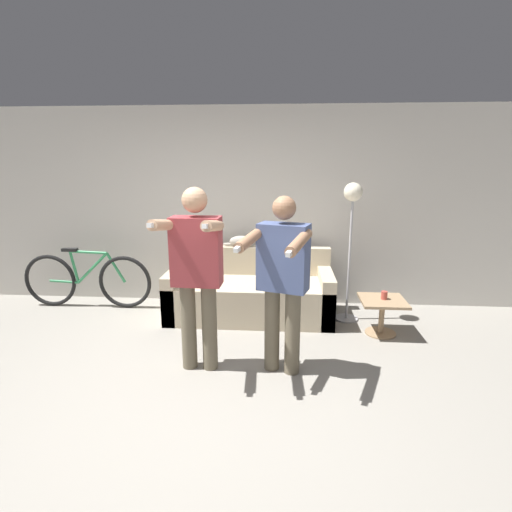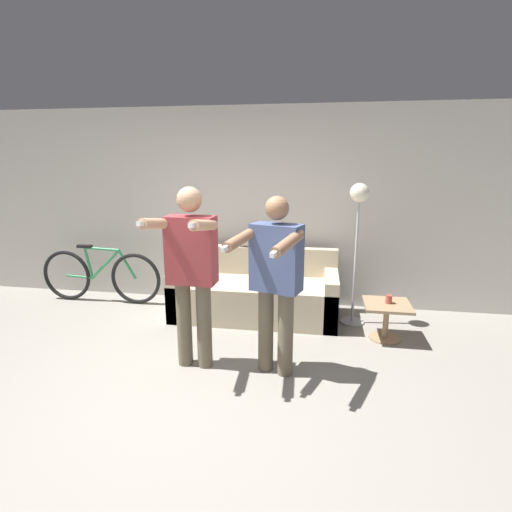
% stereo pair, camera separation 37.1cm
% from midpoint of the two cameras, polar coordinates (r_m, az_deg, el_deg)
% --- Properties ---
extents(ground_plane, '(16.00, 16.00, 0.00)m').
position_cam_midpoint_polar(ground_plane, '(3.51, -6.24, -19.70)').
color(ground_plane, gray).
extents(wall_back, '(10.00, 0.05, 2.60)m').
position_cam_midpoint_polar(wall_back, '(5.37, 0.43, 6.93)').
color(wall_back, beige).
rests_on(wall_back, ground_plane).
extents(couch, '(2.01, 0.86, 0.82)m').
position_cam_midpoint_polar(couch, '(5.01, 2.04, -5.54)').
color(couch, beige).
rests_on(couch, ground_plane).
extents(person_left, '(0.52, 0.68, 1.70)m').
position_cam_midpoint_polar(person_left, '(3.61, -6.37, -1.45)').
color(person_left, '#6B604C').
rests_on(person_left, ground_plane).
extents(person_right, '(0.63, 0.77, 1.63)m').
position_cam_midpoint_polar(person_right, '(3.50, 5.81, -2.79)').
color(person_right, '#6B604C').
rests_on(person_right, ground_plane).
extents(cat, '(0.43, 0.14, 0.17)m').
position_cam_midpoint_polar(cat, '(5.18, 1.14, 2.19)').
color(cat, '#B7AD9E').
rests_on(cat, couch).
extents(floor_lamp, '(0.28, 0.28, 1.67)m').
position_cam_midpoint_polar(floor_lamp, '(4.75, 16.58, 5.33)').
color(floor_lamp, '#B2B2B7').
rests_on(floor_lamp, ground_plane).
extents(side_table, '(0.49, 0.49, 0.41)m').
position_cam_midpoint_polar(side_table, '(4.66, 20.37, -7.70)').
color(side_table, '#A38460').
rests_on(side_table, ground_plane).
extents(cup, '(0.07, 0.07, 0.09)m').
position_cam_midpoint_polar(cup, '(4.62, 20.66, -5.83)').
color(cup, '#B7473D').
rests_on(cup, side_table).
extents(bicycle, '(1.73, 0.07, 0.80)m').
position_cam_midpoint_polar(bicycle, '(5.81, -19.65, -2.72)').
color(bicycle, black).
rests_on(bicycle, ground_plane).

